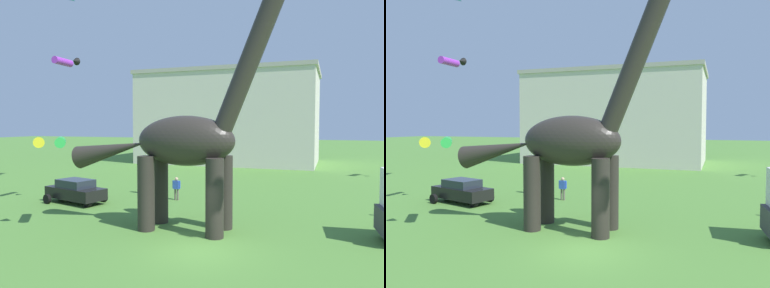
% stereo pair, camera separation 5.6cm
% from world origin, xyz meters
% --- Properties ---
extents(ground_plane, '(240.00, 240.00, 0.00)m').
position_xyz_m(ground_plane, '(0.00, 0.00, 0.00)').
color(ground_plane, '#4C7F33').
extents(dinosaur_sculpture, '(11.53, 2.44, 12.05)m').
position_xyz_m(dinosaur_sculpture, '(-1.73, 2.79, 4.36)').
color(dinosaur_sculpture, '#2D2823').
rests_on(dinosaur_sculpture, ground_plane).
extents(parked_sedan_left, '(4.52, 2.80, 1.55)m').
position_xyz_m(parked_sedan_left, '(-10.75, 6.15, 0.81)').
color(parked_sedan_left, black).
rests_on(parked_sedan_left, ground_plane).
extents(person_far_spectator, '(0.66, 0.29, 1.76)m').
position_xyz_m(person_far_spectator, '(-8.05, 10.70, 1.06)').
color(person_far_spectator, black).
rests_on(person_far_spectator, ground_plane).
extents(person_near_flyer, '(0.58, 0.26, 1.56)m').
position_xyz_m(person_near_flyer, '(-4.88, 9.30, 0.95)').
color(person_near_flyer, '#6B6056').
rests_on(person_near_flyer, ground_plane).
extents(kite_drifting, '(1.85, 1.78, 0.52)m').
position_xyz_m(kite_drifting, '(-7.59, 0.63, 4.29)').
color(kite_drifting, green).
extents(kite_far_left, '(1.38, 1.60, 0.46)m').
position_xyz_m(kite_far_left, '(-10.33, 4.82, 8.98)').
color(kite_far_left, purple).
extents(background_building_block, '(23.23, 14.26, 12.25)m').
position_xyz_m(background_building_block, '(-8.21, 36.59, 6.14)').
color(background_building_block, beige).
rests_on(background_building_block, ground_plane).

